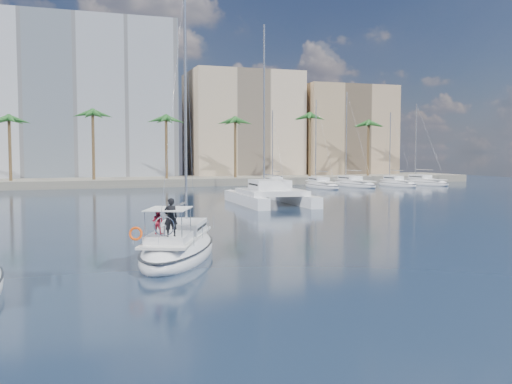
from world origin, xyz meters
name	(u,v)px	position (x,y,z in m)	size (l,w,h in m)	color
ground	(243,241)	(0.00, 0.00, 0.00)	(160.00, 160.00, 0.00)	black
quay	(129,182)	(0.00, 61.00, 0.60)	(120.00, 14.00, 1.20)	gray
building_modern	(49,102)	(-12.00, 73.00, 14.00)	(42.00, 16.00, 28.00)	silver
building_beige	(242,127)	(22.00, 70.00, 10.00)	(20.00, 14.00, 20.00)	#CBB092
building_tan_right	(343,133)	(42.00, 68.00, 9.00)	(18.00, 12.00, 18.00)	tan
palm_centre	(131,120)	(0.00, 57.00, 10.28)	(3.60, 3.60, 12.30)	brown
palm_right	(331,123)	(34.00, 57.00, 10.28)	(3.60, 3.60, 12.30)	brown
main_sloop	(178,248)	(-4.64, -3.84, 0.49)	(6.81, 10.40, 14.78)	white
catamaran	(270,193)	(10.00, 22.42, 1.17)	(6.87, 13.03, 18.57)	white
seagull	(182,222)	(-2.71, 4.79, 0.73)	(0.99, 0.43, 0.18)	silver
moored_yacht_a	(276,188)	(20.00, 47.00, 0.00)	(2.72, 9.35, 11.90)	white
moored_yacht_b	(321,188)	(26.50, 45.00, 0.00)	(3.14, 10.78, 13.72)	white
moored_yacht_c	(354,186)	(33.00, 47.00, 0.00)	(3.55, 12.21, 15.54)	white
moored_yacht_d	(397,186)	(39.50, 45.00, 0.00)	(2.72, 9.35, 11.90)	white
moored_yacht_e	(424,185)	(46.00, 47.00, 0.00)	(3.14, 10.78, 13.72)	white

